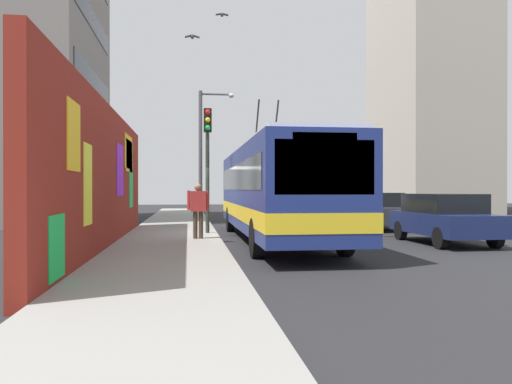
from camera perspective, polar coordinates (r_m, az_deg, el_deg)
The scene contains 11 objects.
ground_plane at distance 18.25m, azimuth -4.41°, elevation -5.11°, with size 80.00×80.00×0.00m, color #232326.
sidewalk_slab at distance 18.22m, azimuth -9.46°, elevation -4.89°, with size 48.00×3.20×0.15m, color gray.
graffiti_wall at distance 14.93m, azimuth -16.60°, elevation 1.51°, with size 15.19×0.32×4.07m.
building_far_left at distance 30.62m, azimuth -23.85°, elevation 16.79°, with size 11.31×6.18×20.85m.
building_far_right at distance 41.20m, azimuth 19.04°, elevation 13.16°, with size 9.29×6.54×21.83m.
city_bus at distance 16.66m, azimuth 2.11°, elevation 0.41°, with size 12.48×2.56×4.92m.
parked_car_navy at distance 17.02m, azimuth 20.52°, elevation -2.71°, with size 4.16×1.92×1.58m.
parked_car_dark_gray at distance 22.58m, azimuth 13.17°, elevation -1.96°, with size 4.68×1.93×1.58m.
pedestrian_at_curb at distance 16.13m, azimuth -6.58°, elevation -1.59°, with size 0.23×0.70×1.75m.
traffic_light at distance 18.16m, azimuth -5.52°, elevation 4.82°, with size 0.49×0.28×4.49m.
street_lamp at distance 24.61m, azimuth -5.86°, elevation 5.17°, with size 0.44×1.73×6.36m.
Camera 1 is at (-18.14, 1.03, 1.71)m, focal length 35.27 mm.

